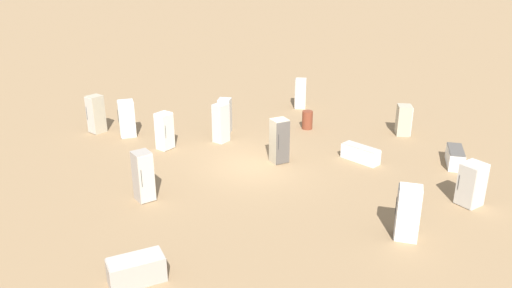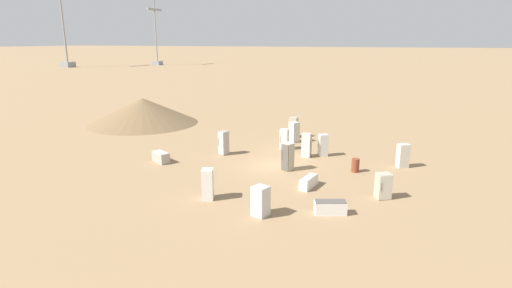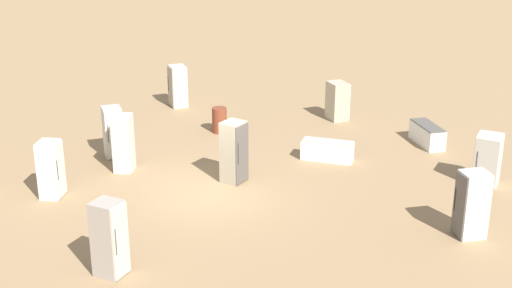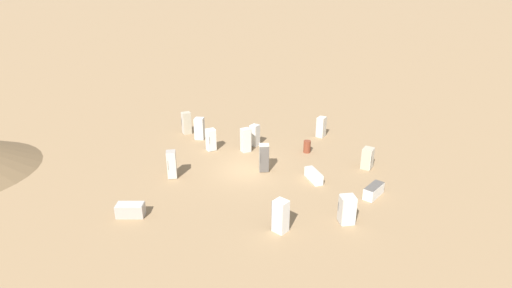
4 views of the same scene
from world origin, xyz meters
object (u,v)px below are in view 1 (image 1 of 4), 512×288
Objects in this scene: discarded_fridge_7 at (279,141)px; discarded_fridge_0 at (404,120)px; discarded_fridge_2 at (225,116)px; discarded_fridge_8 at (221,123)px; discarded_fridge_11 at (360,154)px; discarded_fridge_1 at (127,119)px; discarded_fridge_10 at (143,176)px; discarded_fridge_9 at (96,114)px; discarded_fridge_4 at (455,157)px; discarded_fridge_5 at (408,213)px; discarded_fridge_3 at (136,270)px; discarded_fridge_12 at (471,184)px; discarded_fridge_13 at (165,131)px; discarded_fridge_6 at (300,93)px; rusty_barrel at (307,120)px.

discarded_fridge_0 is at bearing -178.22° from discarded_fridge_7.
discarded_fridge_2 is 0.93× the size of discarded_fridge_8.
discarded_fridge_11 is (-7.08, -0.56, -0.52)m from discarded_fridge_2.
discarded_fridge_1 is 7.09m from discarded_fridge_10.
discarded_fridge_9 is at bearing -50.27° from discarded_fridge_7.
discarded_fridge_9 reaches higher than discarded_fridge_0.
discarded_fridge_4 is 0.99× the size of discarded_fridge_11.
discarded_fridge_7 is (6.60, -2.76, 0.07)m from discarded_fridge_5.
discarded_fridge_0 is 15.82m from discarded_fridge_3.
discarded_fridge_12 is (-15.38, -2.44, -0.10)m from discarded_fridge_1.
discarded_fridge_4 is 1.03× the size of discarded_fridge_13.
discarded_fridge_2 is at bearing 167.14° from discarded_fridge_13.
discarded_fridge_9 reaches higher than discarded_fridge_11.
discarded_fridge_3 is 17.40m from discarded_fridge_6.
discarded_fridge_8 is at bearing 94.96° from discarded_fridge_2.
discarded_fridge_6 is 0.99× the size of discarded_fridge_13.
discarded_fridge_5 is 0.96× the size of discarded_fridge_8.
discarded_fridge_0 is at bearing -67.07° from discarded_fridge_3.
rusty_barrel is (1.24, -4.43, -0.49)m from discarded_fridge_7.
discarded_fridge_0 reaches higher than discarded_fridge_11.
discarded_fridge_13 is (-2.69, 0.10, -0.04)m from discarded_fridge_1.
discarded_fridge_10 is 10.27m from rusty_barrel.
discarded_fridge_9 is 1.01× the size of discarded_fridge_10.
discarded_fridge_1 is at bearing -178.83° from discarded_fridge_4.
discarded_fridge_6 reaches higher than discarded_fridge_4.
discarded_fridge_8 is 1.17× the size of discarded_fridge_12.
discarded_fridge_1 is 4.76m from discarded_fridge_2.
rusty_barrel is (-2.36, -3.98, -0.46)m from discarded_fridge_8.
discarded_fridge_12 is at bearing 122.37° from discarded_fridge_7.
discarded_fridge_8 is 11.22m from discarded_fridge_12.
discarded_fridge_1 is at bearing 16.14° from discarded_fridge_2.
discarded_fridge_2 is 0.92× the size of discarded_fridge_10.
discarded_fridge_2 reaches higher than discarded_fridge_0.
discarded_fridge_0 reaches higher than discarded_fridge_3.
rusty_barrel is at bearing -164.36° from discarded_fridge_2.
discarded_fridge_9 is (5.14, 3.78, 0.08)m from discarded_fridge_2.
discarded_fridge_9 is 8.28m from discarded_fridge_10.
discarded_fridge_6 is at bearing -80.05° from discarded_fridge_1.
discarded_fridge_1 is at bearing -91.97° from discarded_fridge_13.
discarded_fridge_13 is (11.26, 5.86, 0.49)m from discarded_fridge_4.
discarded_fridge_7 reaches higher than discarded_fridge_8.
discarded_fridge_12 is 12.95m from discarded_fridge_13.
discarded_fridge_7 reaches higher than rusty_barrel.
discarded_fridge_1 is 2.69m from discarded_fridge_13.
discarded_fridge_9 is at bearing 9.13° from discarded_fridge_2.
discarded_fridge_10 is at bearing 89.71° from discarded_fridge_5.
discarded_fridge_13 reaches higher than rusty_barrel.
discarded_fridge_5 is 1.13× the size of discarded_fridge_12.
discarded_fridge_10 is at bearing -76.12° from discarded_fridge_8.
discarded_fridge_13 is at bearing -173.80° from discarded_fridge_4.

